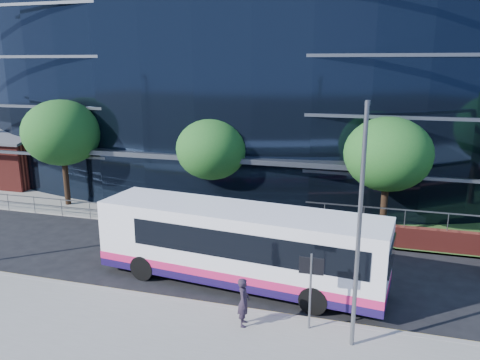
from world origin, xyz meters
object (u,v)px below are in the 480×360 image
(brick_pavilion, at_px, (4,157))
(pedestrian, at_px, (244,302))
(tree_far_c, at_px, (388,154))
(tree_far_a, at_px, (62,133))
(streetlight_east, at_px, (360,221))
(city_bus, at_px, (241,245))
(tree_far_b, at_px, (212,149))
(street_sign, at_px, (311,276))

(brick_pavilion, distance_m, pedestrian, 28.80)
(tree_far_c, bearing_deg, tree_far_a, 180.00)
(brick_pavilion, bearing_deg, streetlight_east, -29.24)
(tree_far_a, distance_m, tree_far_c, 20.00)
(brick_pavilion, height_order, city_bus, brick_pavilion)
(tree_far_b, bearing_deg, pedestrian, -65.57)
(street_sign, height_order, pedestrian, street_sign)
(streetlight_east, bearing_deg, tree_far_a, 149.54)
(brick_pavilion, bearing_deg, tree_far_c, -8.82)
(tree_far_c, distance_m, city_bus, 10.03)
(brick_pavilion, relative_size, pedestrian, 4.84)
(brick_pavilion, distance_m, city_bus, 26.19)
(street_sign, relative_size, streetlight_east, 0.35)
(tree_far_c, bearing_deg, streetlight_east, -95.11)
(tree_far_a, xyz_separation_m, tree_far_c, (20.00, 0.00, -0.33))
(tree_far_c, distance_m, streetlight_east, 11.22)
(tree_far_b, height_order, streetlight_east, streetlight_east)
(street_sign, relative_size, tree_far_c, 0.43)
(pedestrian, bearing_deg, tree_far_b, 13.25)
(brick_pavilion, bearing_deg, pedestrian, -32.64)
(pedestrian, bearing_deg, brick_pavilion, 46.18)
(tree_far_c, relative_size, pedestrian, 3.67)
(streetlight_east, height_order, pedestrian, streetlight_east)
(tree_far_c, height_order, streetlight_east, streetlight_east)
(city_bus, bearing_deg, tree_far_b, 123.13)
(tree_far_a, xyz_separation_m, city_bus, (14.18, -7.69, -3.09))
(tree_far_a, height_order, streetlight_east, streetlight_east)
(tree_far_b, distance_m, tree_far_c, 10.02)
(tree_far_b, height_order, city_bus, tree_far_b)
(streetlight_east, xyz_separation_m, city_bus, (-4.82, 3.48, -2.67))
(street_sign, height_order, tree_far_b, tree_far_b)
(tree_far_b, bearing_deg, tree_far_c, -2.86)
(tree_far_a, distance_m, tree_far_b, 10.03)
(streetlight_east, bearing_deg, pedestrian, 177.78)
(pedestrian, bearing_deg, tree_far_c, -34.54)
(tree_far_c, relative_size, streetlight_east, 0.81)
(brick_pavilion, distance_m, streetlight_east, 32.19)
(brick_pavilion, height_order, pedestrian, brick_pavilion)
(streetlight_east, distance_m, city_bus, 6.52)
(tree_far_b, distance_m, streetlight_east, 14.74)
(city_bus, height_order, pedestrian, city_bus)
(brick_pavilion, relative_size, tree_far_c, 1.32)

